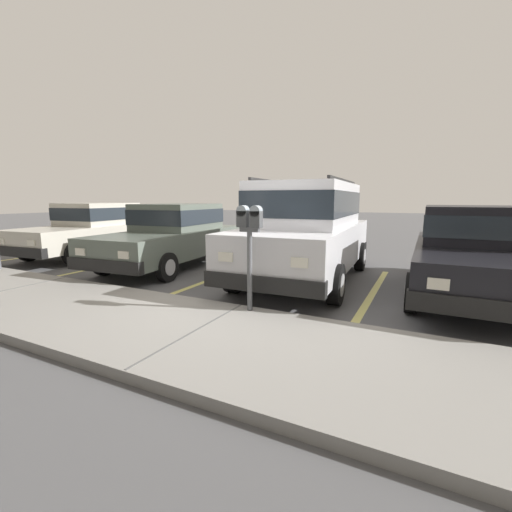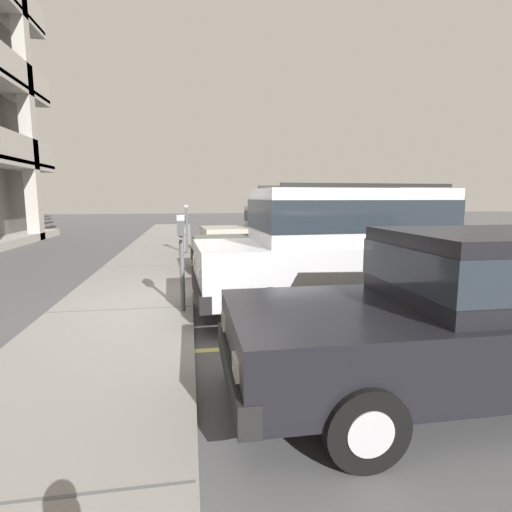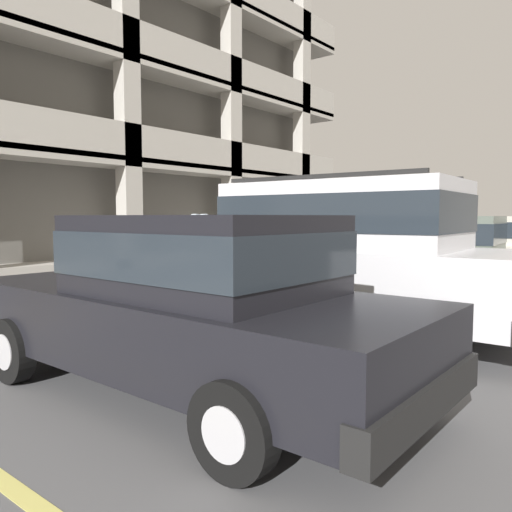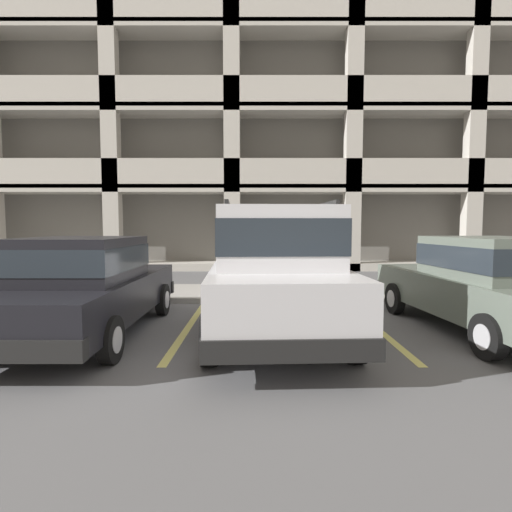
# 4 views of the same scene
# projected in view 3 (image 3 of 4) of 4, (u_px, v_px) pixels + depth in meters

# --- Properties ---
(ground_plane) EXTENTS (80.00, 80.00, 0.10)m
(ground_plane) POSITION_uv_depth(u_px,v_px,m) (225.00, 313.00, 8.22)
(ground_plane) COLOR #565659
(sidewalk) EXTENTS (40.00, 2.20, 0.12)m
(sidewalk) POSITION_uv_depth(u_px,v_px,m) (172.00, 298.00, 9.02)
(sidewalk) COLOR gray
(sidewalk) RESTS_ON ground_plane
(parking_stall_lines) EXTENTS (12.81, 4.80, 0.01)m
(parking_stall_lines) POSITION_uv_depth(u_px,v_px,m) (348.00, 306.00, 8.56)
(parking_stall_lines) COLOR #DBD16B
(parking_stall_lines) RESTS_ON ground_plane
(silver_suv) EXTENTS (2.17, 4.86, 2.03)m
(silver_suv) POSITION_uv_depth(u_px,v_px,m) (341.00, 250.00, 6.58)
(silver_suv) COLOR silver
(silver_suv) RESTS_ON ground_plane
(red_sedan) EXTENTS (1.86, 4.49, 1.54)m
(red_sedan) POSITION_uv_depth(u_px,v_px,m) (188.00, 300.00, 4.26)
(red_sedan) COLOR black
(red_sedan) RESTS_ON ground_plane
(dark_hatchback) EXTENTS (2.12, 4.61, 1.54)m
(dark_hatchback) POSITION_uv_depth(u_px,v_px,m) (430.00, 255.00, 9.27)
(dark_hatchback) COLOR #5B665B
(dark_hatchback) RESTS_ON ground_plane
(blue_coupe) EXTENTS (2.13, 4.62, 1.54)m
(blue_coupe) POSITION_uv_depth(u_px,v_px,m) (492.00, 247.00, 11.63)
(blue_coupe) COLOR beige
(blue_coupe) RESTS_ON ground_plane
(parking_meter_near) EXTENTS (0.35, 0.12, 1.46)m
(parking_meter_near) POSITION_uv_depth(u_px,v_px,m) (200.00, 237.00, 8.17)
(parking_meter_near) COLOR #595B60
(parking_meter_near) RESTS_ON sidewalk
(parking_meter_far) EXTENTS (0.15, 0.12, 1.49)m
(parking_meter_far) POSITION_uv_depth(u_px,v_px,m) (374.00, 233.00, 13.07)
(parking_meter_far) COLOR #595B60
(parking_meter_far) RESTS_ON sidewalk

